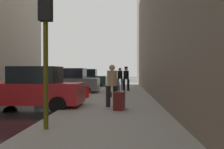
{
  "coord_description": "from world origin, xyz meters",
  "views": [
    {
      "loc": [
        6.47,
        -10.9,
        1.61
      ],
      "look_at": [
        5.63,
        5.99,
        1.36
      ],
      "focal_mm": 40.0,
      "sensor_mm": 36.0,
      "label": 1
    }
  ],
  "objects_px": {
    "parked_gray_coupe": "(69,82)",
    "pedestrian_in_tan_coat": "(112,83)",
    "fire_hydrant": "(87,91)",
    "pedestrian_with_beanie": "(112,78)",
    "rolling_suitcase": "(119,101)",
    "pedestrian_in_jeans": "(120,77)",
    "traffic_light": "(46,25)",
    "parked_dark_green_sedan": "(85,79)",
    "pedestrian_with_fedora": "(126,77)",
    "parked_red_hatchback": "(33,89)",
    "duffel_bag": "(109,94)"
  },
  "relations": [
    {
      "from": "pedestrian_in_tan_coat",
      "to": "duffel_bag",
      "type": "height_order",
      "value": "pedestrian_in_tan_coat"
    },
    {
      "from": "pedestrian_in_tan_coat",
      "to": "pedestrian_with_fedora",
      "type": "xyz_separation_m",
      "value": [
        0.62,
        8.29,
        0.03
      ]
    },
    {
      "from": "parked_gray_coupe",
      "to": "duffel_bag",
      "type": "bearing_deg",
      "value": -46.54
    },
    {
      "from": "parked_gray_coupe",
      "to": "pedestrian_in_tan_coat",
      "type": "xyz_separation_m",
      "value": [
        3.32,
        -6.97,
        0.26
      ]
    },
    {
      "from": "parked_gray_coupe",
      "to": "pedestrian_in_jeans",
      "type": "bearing_deg",
      "value": 32.91
    },
    {
      "from": "pedestrian_in_jeans",
      "to": "parked_dark_green_sedan",
      "type": "bearing_deg",
      "value": 126.52
    },
    {
      "from": "parked_gray_coupe",
      "to": "rolling_suitcase",
      "type": "relative_size",
      "value": 4.07
    },
    {
      "from": "parked_red_hatchback",
      "to": "parked_dark_green_sedan",
      "type": "bearing_deg",
      "value": 90.0
    },
    {
      "from": "traffic_light",
      "to": "rolling_suitcase",
      "type": "distance_m",
      "value": 4.27
    },
    {
      "from": "pedestrian_with_fedora",
      "to": "rolling_suitcase",
      "type": "relative_size",
      "value": 1.71
    },
    {
      "from": "parked_red_hatchback",
      "to": "traffic_light",
      "type": "relative_size",
      "value": 1.17
    },
    {
      "from": "parked_gray_coupe",
      "to": "fire_hydrant",
      "type": "bearing_deg",
      "value": -63.8
    },
    {
      "from": "fire_hydrant",
      "to": "pedestrian_with_beanie",
      "type": "bearing_deg",
      "value": 74.82
    },
    {
      "from": "parked_dark_green_sedan",
      "to": "traffic_light",
      "type": "distance_m",
      "value": 18.02
    },
    {
      "from": "pedestrian_with_beanie",
      "to": "duffel_bag",
      "type": "bearing_deg",
      "value": -89.64
    },
    {
      "from": "traffic_light",
      "to": "pedestrian_with_beanie",
      "type": "xyz_separation_m",
      "value": [
        1.08,
        11.39,
        -1.62
      ]
    },
    {
      "from": "parked_gray_coupe",
      "to": "fire_hydrant",
      "type": "height_order",
      "value": "parked_gray_coupe"
    },
    {
      "from": "traffic_light",
      "to": "pedestrian_with_fedora",
      "type": "bearing_deg",
      "value": 80.28
    },
    {
      "from": "parked_dark_green_sedan",
      "to": "pedestrian_in_tan_coat",
      "type": "xyz_separation_m",
      "value": [
        3.32,
        -13.91,
        0.26
      ]
    },
    {
      "from": "pedestrian_with_beanie",
      "to": "fire_hydrant",
      "type": "bearing_deg",
      "value": -105.18
    },
    {
      "from": "traffic_light",
      "to": "pedestrian_in_tan_coat",
      "type": "distance_m",
      "value": 4.5
    },
    {
      "from": "pedestrian_in_jeans",
      "to": "rolling_suitcase",
      "type": "xyz_separation_m",
      "value": [
        0.15,
        -9.99,
        -0.61
      ]
    },
    {
      "from": "parked_gray_coupe",
      "to": "rolling_suitcase",
      "type": "distance_m",
      "value": 8.55
    },
    {
      "from": "pedestrian_in_tan_coat",
      "to": "rolling_suitcase",
      "type": "distance_m",
      "value": 1.03
    },
    {
      "from": "pedestrian_in_jeans",
      "to": "rolling_suitcase",
      "type": "bearing_deg",
      "value": -89.12
    },
    {
      "from": "pedestrian_in_jeans",
      "to": "rolling_suitcase",
      "type": "relative_size",
      "value": 1.64
    },
    {
      "from": "pedestrian_in_jeans",
      "to": "pedestrian_with_beanie",
      "type": "bearing_deg",
      "value": -107.19
    },
    {
      "from": "parked_dark_green_sedan",
      "to": "pedestrian_in_jeans",
      "type": "distance_m",
      "value": 5.85
    },
    {
      "from": "fire_hydrant",
      "to": "pedestrian_in_tan_coat",
      "type": "xyz_separation_m",
      "value": [
        1.52,
        -3.3,
        0.61
      ]
    },
    {
      "from": "fire_hydrant",
      "to": "traffic_light",
      "type": "xyz_separation_m",
      "value": [
        0.05,
        -7.22,
        2.26
      ]
    },
    {
      "from": "parked_dark_green_sedan",
      "to": "pedestrian_with_beanie",
      "type": "distance_m",
      "value": 7.08
    },
    {
      "from": "parked_red_hatchback",
      "to": "traffic_light",
      "type": "bearing_deg",
      "value": -65.39
    },
    {
      "from": "parked_gray_coupe",
      "to": "pedestrian_with_beanie",
      "type": "xyz_separation_m",
      "value": [
        2.93,
        0.5,
        0.29
      ]
    },
    {
      "from": "parked_dark_green_sedan",
      "to": "pedestrian_with_fedora",
      "type": "relative_size",
      "value": 2.37
    },
    {
      "from": "rolling_suitcase",
      "to": "pedestrian_with_beanie",
      "type": "bearing_deg",
      "value": 94.82
    },
    {
      "from": "parked_dark_green_sedan",
      "to": "duffel_bag",
      "type": "relative_size",
      "value": 9.56
    },
    {
      "from": "parked_dark_green_sedan",
      "to": "traffic_light",
      "type": "bearing_deg",
      "value": -84.06
    },
    {
      "from": "parked_gray_coupe",
      "to": "parked_dark_green_sedan",
      "type": "relative_size",
      "value": 1.01
    },
    {
      "from": "parked_red_hatchback",
      "to": "pedestrian_with_beanie",
      "type": "relative_size",
      "value": 2.38
    },
    {
      "from": "parked_dark_green_sedan",
      "to": "rolling_suitcase",
      "type": "height_order",
      "value": "parked_dark_green_sedan"
    },
    {
      "from": "parked_red_hatchback",
      "to": "rolling_suitcase",
      "type": "distance_m",
      "value": 3.76
    },
    {
      "from": "fire_hydrant",
      "to": "rolling_suitcase",
      "type": "height_order",
      "value": "rolling_suitcase"
    },
    {
      "from": "parked_gray_coupe",
      "to": "traffic_light",
      "type": "relative_size",
      "value": 1.18
    },
    {
      "from": "pedestrian_with_fedora",
      "to": "rolling_suitcase",
      "type": "distance_m",
      "value": 9.08
    },
    {
      "from": "parked_red_hatchback",
      "to": "pedestrian_with_fedora",
      "type": "distance_m",
      "value": 9.06
    },
    {
      "from": "parked_dark_green_sedan",
      "to": "pedestrian_in_jeans",
      "type": "xyz_separation_m",
      "value": [
        3.48,
        -4.69,
        0.26
      ]
    },
    {
      "from": "traffic_light",
      "to": "pedestrian_with_fedora",
      "type": "height_order",
      "value": "traffic_light"
    },
    {
      "from": "parked_red_hatchback",
      "to": "duffel_bag",
      "type": "relative_size",
      "value": 9.6
    },
    {
      "from": "pedestrian_in_tan_coat",
      "to": "pedestrian_in_jeans",
      "type": "bearing_deg",
      "value": 89.04
    },
    {
      "from": "parked_red_hatchback",
      "to": "parked_gray_coupe",
      "type": "bearing_deg",
      "value": 90.0
    }
  ]
}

